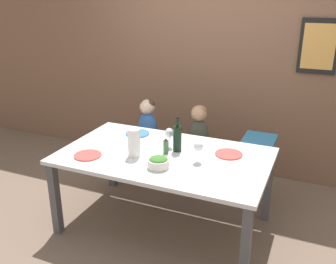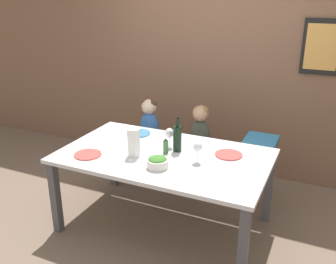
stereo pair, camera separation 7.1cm
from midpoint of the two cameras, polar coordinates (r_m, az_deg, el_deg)
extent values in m
plane|color=#705B4C|center=(3.64, 0.03, -13.95)|extent=(14.00, 14.00, 0.00)
cube|color=brown|center=(4.40, 7.99, 11.11)|extent=(10.00, 0.06, 2.70)
cube|color=black|center=(4.16, 22.87, 11.84)|extent=(0.38, 0.02, 0.56)
cube|color=gold|center=(4.14, 22.86, 11.82)|extent=(0.31, 0.00, 0.46)
cube|color=silver|center=(3.29, 0.04, -3.68)|extent=(1.82, 1.08, 0.03)
cube|color=#4C4C51|center=(3.52, -16.21, -9.53)|extent=(0.07, 0.07, 0.70)
cube|color=#4C4C51|center=(2.86, 12.11, -16.93)|extent=(0.07, 0.07, 0.70)
cube|color=#4C4C51|center=(4.20, -7.82, -3.73)|extent=(0.07, 0.07, 0.70)
cube|color=#4C4C51|center=(3.66, 15.58, -8.22)|extent=(0.07, 0.07, 0.70)
cylinder|color=silver|center=(4.33, -4.72, -4.98)|extent=(0.04, 0.04, 0.40)
cylinder|color=silver|center=(4.21, -1.44, -5.67)|extent=(0.04, 0.04, 0.40)
cylinder|color=silver|center=(4.55, -3.04, -3.62)|extent=(0.04, 0.04, 0.40)
cylinder|color=silver|center=(4.43, 0.12, -4.23)|extent=(0.04, 0.04, 0.40)
cube|color=#2D2D33|center=(4.29, -2.32, -1.89)|extent=(0.37, 0.43, 0.05)
cylinder|color=silver|center=(4.09, 2.72, -6.51)|extent=(0.04, 0.04, 0.40)
cylinder|color=silver|center=(4.01, 6.38, -7.23)|extent=(0.04, 0.04, 0.40)
cylinder|color=silver|center=(4.32, 4.09, -4.99)|extent=(0.04, 0.04, 0.40)
cylinder|color=silver|center=(4.25, 7.57, -5.63)|extent=(0.04, 0.04, 0.40)
cube|color=#2D2D33|center=(4.07, 5.29, -3.24)|extent=(0.37, 0.43, 0.05)
cylinder|color=silver|center=(3.89, 11.99, -6.48)|extent=(0.04, 0.04, 0.65)
cylinder|color=silver|center=(3.85, 15.38, -7.05)|extent=(0.04, 0.04, 0.65)
cylinder|color=silver|center=(4.09, 12.74, -5.09)|extent=(0.04, 0.04, 0.65)
cylinder|color=silver|center=(4.06, 15.96, -5.62)|extent=(0.04, 0.04, 0.65)
cube|color=teal|center=(3.83, 14.47, -1.37)|extent=(0.31, 0.37, 0.05)
ellipsoid|color=#3366B2|center=(4.21, -2.36, 0.70)|extent=(0.22, 0.16, 0.36)
sphere|color=beige|center=(4.13, -2.41, 3.89)|extent=(0.17, 0.17, 0.17)
ellipsoid|color=#473323|center=(4.13, -2.35, 4.26)|extent=(0.16, 0.16, 0.12)
ellipsoid|color=#3D4238|center=(3.99, 5.39, -0.53)|extent=(0.22, 0.16, 0.36)
sphere|color=tan|center=(3.91, 5.51, 2.81)|extent=(0.17, 0.17, 0.17)
ellipsoid|color=olive|center=(3.91, 5.57, 3.21)|extent=(0.16, 0.16, 0.12)
cylinder|color=black|center=(3.30, 2.04, -1.04)|extent=(0.08, 0.08, 0.23)
cylinder|color=black|center=(3.25, 2.08, 1.61)|extent=(0.03, 0.03, 0.09)
cylinder|color=black|center=(3.23, 2.09, 2.19)|extent=(0.03, 0.03, 0.02)
cylinder|color=white|center=(3.21, -4.59, -1.58)|extent=(0.11, 0.11, 0.25)
cylinder|color=white|center=(3.15, 5.15, -4.54)|extent=(0.06, 0.06, 0.00)
cylinder|color=white|center=(3.13, 5.18, -3.79)|extent=(0.01, 0.01, 0.09)
ellipsoid|color=white|center=(3.09, 5.23, -2.27)|extent=(0.08, 0.08, 0.09)
cylinder|color=white|center=(3.43, 0.81, -2.28)|extent=(0.06, 0.06, 0.00)
cylinder|color=white|center=(3.41, 0.81, -1.57)|extent=(0.01, 0.01, 0.09)
ellipsoid|color=white|center=(3.38, 0.82, -0.16)|extent=(0.08, 0.08, 0.09)
cylinder|color=silver|center=(3.03, -0.93, -4.80)|extent=(0.18, 0.18, 0.07)
ellipsoid|color=#3D752D|center=(3.01, -0.94, -4.19)|extent=(0.15, 0.15, 0.05)
cylinder|color=#D14C47|center=(3.32, -11.52, -3.39)|extent=(0.24, 0.24, 0.01)
cylinder|color=teal|center=(3.75, -3.97, -0.18)|extent=(0.24, 0.24, 0.01)
cylinder|color=#D14C47|center=(3.30, 9.85, -3.44)|extent=(0.24, 0.24, 0.01)
cylinder|color=#336633|center=(3.27, 0.28, -2.33)|extent=(0.05, 0.05, 0.12)
cone|color=black|center=(3.24, 0.28, -1.15)|extent=(0.04, 0.04, 0.02)
camera|label=1|loc=(0.04, -89.38, 0.24)|focal=40.00mm
camera|label=2|loc=(0.04, 90.62, -0.24)|focal=40.00mm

